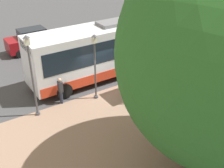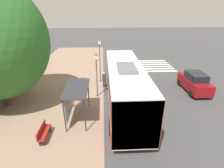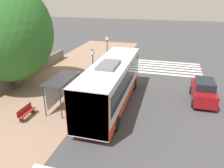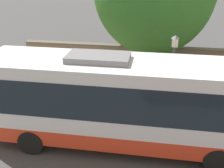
{
  "view_description": "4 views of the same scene",
  "coord_description": "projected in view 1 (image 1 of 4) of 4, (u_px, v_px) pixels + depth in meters",
  "views": [
    {
      "loc": [
        -13.12,
        7.65,
        8.97
      ],
      "look_at": [
        -1.41,
        0.01,
        1.19
      ],
      "focal_mm": 45.0,
      "sensor_mm": 36.0,
      "label": 1
    },
    {
      "loc": [
        0.06,
        -13.7,
        7.48
      ],
      "look_at": [
        0.75,
        0.04,
        1.44
      ],
      "focal_mm": 28.0,
      "sensor_mm": 36.0,
      "label": 2
    },
    {
      "loc": [
        5.78,
        -16.35,
        8.34
      ],
      "look_at": [
        1.24,
        0.26,
        1.12
      ],
      "focal_mm": 35.0,
      "sensor_mm": 36.0,
      "label": 3
    },
    {
      "loc": [
        11.14,
        -0.16,
        6.88
      ],
      "look_at": [
        -0.84,
        -2.12,
        1.49
      ],
      "focal_mm": 45.0,
      "sensor_mm": 36.0,
      "label": 4
    }
  ],
  "objects": [
    {
      "name": "ground_plane",
      "position": [
        100.0,
        91.0,
        17.62
      ],
      "size": [
        120.0,
        120.0,
        0.0
      ],
      "primitive_type": "plane",
      "color": "#424244",
      "rests_on": "ground"
    },
    {
      "name": "sidewalk_plaza",
      "position": [
        145.0,
        129.0,
        14.33
      ],
      "size": [
        9.0,
        44.0,
        0.02
      ],
      "color": "#937560",
      "rests_on": "ground"
    },
    {
      "name": "bus",
      "position": [
        105.0,
        49.0,
        18.59
      ],
      "size": [
        2.68,
        10.36,
        3.74
      ],
      "color": "silver",
      "rests_on": "ground"
    },
    {
      "name": "bus_shelter",
      "position": [
        157.0,
        63.0,
        16.49
      ],
      "size": [
        1.58,
        3.46,
        2.48
      ],
      "color": "#2D2D33",
      "rests_on": "ground"
    },
    {
      "name": "pedestrian",
      "position": [
        60.0,
        89.0,
        15.99
      ],
      "size": [
        0.34,
        0.22,
        1.63
      ],
      "color": "#2D3347",
      "rests_on": "ground"
    },
    {
      "name": "bench",
      "position": [
        200.0,
        88.0,
        17.02
      ],
      "size": [
        0.4,
        1.62,
        0.88
      ],
      "color": "maroon",
      "rests_on": "ground"
    },
    {
      "name": "street_lamp_near",
      "position": [
        95.0,
        62.0,
        15.76
      ],
      "size": [
        0.28,
        0.28,
        4.02
      ],
      "color": "#4C4C51",
      "rests_on": "ground"
    },
    {
      "name": "street_lamp_far",
      "position": [
        31.0,
        71.0,
        14.09
      ],
      "size": [
        0.28,
        0.28,
        4.57
      ],
      "color": "#4C4C51",
      "rests_on": "ground"
    },
    {
      "name": "parked_car_behind_bus",
      "position": [
        215.0,
        35.0,
        24.03
      ],
      "size": [
        1.89,
        4.7,
        1.94
      ],
      "color": "silver",
      "rests_on": "ground"
    },
    {
      "name": "parked_car_far_lane",
      "position": [
        32.0,
        40.0,
        22.96
      ],
      "size": [
        1.83,
        4.02,
        1.89
      ],
      "color": "maroon",
      "rests_on": "ground"
    }
  ]
}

